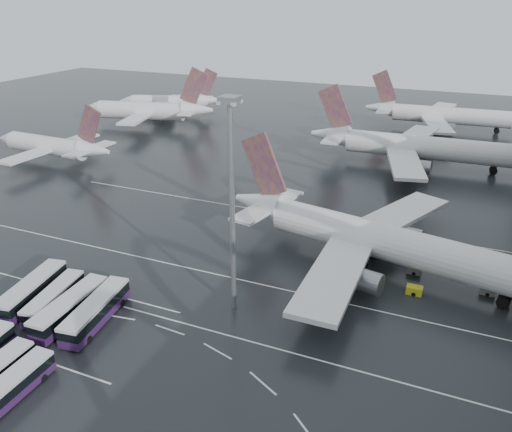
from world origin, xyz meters
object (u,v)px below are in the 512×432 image
at_px(airliner_gate_c, 442,116).
at_px(bus_row_far_c, 9,389).
at_px(gse_cart_belly_d, 488,291).
at_px(jet_remote_far, 172,102).
at_px(airliner_main, 376,241).
at_px(jet_remote_west, 54,147).
at_px(gse_cart_belly_b, 415,270).
at_px(bus_row_near_a, 32,290).
at_px(gse_cart_belly_c, 353,279).
at_px(bus_row_near_b, 54,298).
at_px(bus_row_near_c, 70,307).
at_px(gse_cart_belly_a, 414,290).
at_px(bus_row_near_d, 96,311).
at_px(jet_remote_mid, 149,111).
at_px(floodlight_mast, 231,184).
at_px(airliner_gate_b, 415,147).
at_px(gse_cart_belly_e, 368,250).

xyz_separation_m(airliner_gate_c, bus_row_far_c, (-35.05, -153.18, -3.20)).
bearing_deg(gse_cart_belly_d, jet_remote_far, 141.18).
distance_m(airliner_gate_c, gse_cart_belly_d, 108.42).
bearing_deg(bus_row_far_c, airliner_gate_c, -13.98).
xyz_separation_m(airliner_main, bus_row_far_c, (-32.56, -47.38, -3.50)).
relative_size(jet_remote_west, gse_cart_belly_b, 17.56).
xyz_separation_m(bus_row_near_a, gse_cart_belly_c, (43.79, 24.51, -1.26)).
bearing_deg(jet_remote_west, bus_row_near_a, 133.01).
height_order(airliner_main, gse_cart_belly_d, airliner_main).
relative_size(airliner_main, bus_row_near_b, 4.72).
bearing_deg(bus_row_near_c, gse_cart_belly_a, -62.34).
xyz_separation_m(bus_row_near_d, gse_cart_belly_d, (51.40, 29.89, -1.28)).
bearing_deg(gse_cart_belly_a, airliner_main, 141.86).
distance_m(jet_remote_mid, bus_row_far_c, 132.10).
bearing_deg(gse_cart_belly_b, gse_cart_belly_d, -10.42).
relative_size(bus_row_near_d, floodlight_mast, 0.45).
height_order(airliner_main, bus_row_near_a, airliner_main).
bearing_deg(bus_row_near_d, gse_cart_belly_a, -65.95).
bearing_deg(bus_row_near_d, airliner_gate_b, -27.30).
xyz_separation_m(airliner_gate_b, bus_row_near_c, (-36.31, -92.31, -3.33)).
bearing_deg(airliner_gate_b, jet_remote_mid, 172.15).
height_order(jet_remote_mid, jet_remote_far, jet_remote_mid).
height_order(airliner_main, gse_cart_belly_c, airliner_main).
distance_m(bus_row_near_c, gse_cart_belly_c, 43.70).
xyz_separation_m(airliner_gate_c, bus_row_near_b, (-43.95, -136.67, -3.14)).
relative_size(airliner_main, gse_cart_belly_c, 26.37).
relative_size(bus_row_near_d, gse_cart_belly_e, 7.42).
bearing_deg(bus_row_near_b, gse_cart_belly_c, -68.20).
distance_m(bus_row_near_b, bus_row_far_c, 18.75).
bearing_deg(airliner_main, bus_row_near_d, -125.12).
bearing_deg(gse_cart_belly_c, bus_row_far_c, -126.51).
bearing_deg(gse_cart_belly_e, gse_cart_belly_c, -90.50).
height_order(bus_row_far_c, floodlight_mast, floodlight_mast).
height_order(jet_remote_west, gse_cart_belly_a, jet_remote_west).
xyz_separation_m(bus_row_near_a, floodlight_mast, (28.98, 10.51, 17.85)).
relative_size(jet_remote_mid, bus_row_near_a, 3.36).
distance_m(jet_remote_mid, gse_cart_belly_e, 111.97).
bearing_deg(airliner_gate_c, gse_cart_belly_e, -95.39).
bearing_deg(gse_cart_belly_d, bus_row_far_c, -137.76).
bearing_deg(jet_remote_far, gse_cart_belly_e, 118.23).
xyz_separation_m(airliner_gate_b, gse_cart_belly_c, (-1.06, -66.51, -4.59)).
relative_size(bus_row_near_a, gse_cart_belly_e, 7.42).
bearing_deg(gse_cart_belly_d, airliner_main, 175.51).
height_order(jet_remote_far, bus_row_near_b, jet_remote_far).
bearing_deg(bus_row_near_d, airliner_gate_c, -22.52).
bearing_deg(airliner_main, gse_cart_belly_e, 124.12).
bearing_deg(airliner_main, jet_remote_west, 177.14).
relative_size(jet_remote_far, bus_row_near_a, 2.78).
relative_size(jet_remote_far, bus_row_near_c, 2.83).
xyz_separation_m(gse_cart_belly_a, gse_cart_belly_b, (-0.75, 6.54, -0.04)).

